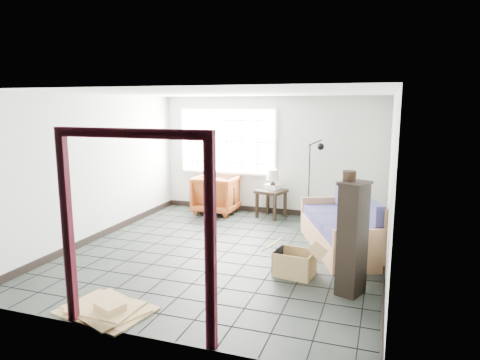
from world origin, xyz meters
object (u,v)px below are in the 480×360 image
at_px(armchair, 217,192).
at_px(tall_shelf, 352,238).
at_px(futon_sofa, 343,229).
at_px(side_table, 271,195).

relative_size(armchair, tall_shelf, 0.64).
height_order(futon_sofa, side_table, futon_sofa).
xyz_separation_m(futon_sofa, armchair, (-2.95, 1.62, 0.11)).
xyz_separation_m(side_table, tall_shelf, (1.95, -3.35, 0.25)).
distance_m(armchair, tall_shelf, 4.65).
distance_m(futon_sofa, armchair, 3.36).
xyz_separation_m(armchair, side_table, (1.26, 0.00, 0.03)).
bearing_deg(futon_sofa, armchair, 128.44).
relative_size(armchair, side_table, 1.37).
bearing_deg(tall_shelf, side_table, 141.33).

